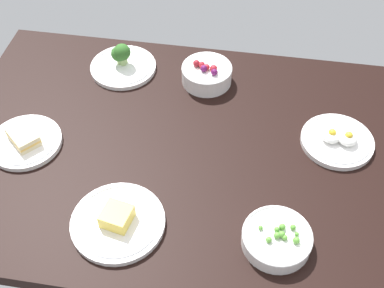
{
  "coord_description": "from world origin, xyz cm",
  "views": [
    {
      "loc": [
        -13.88,
        85.41,
        104.44
      ],
      "look_at": [
        0.0,
        0.0,
        6.0
      ],
      "focal_mm": 46.64,
      "sensor_mm": 36.0,
      "label": 1
    }
  ],
  "objects_px": {
    "plate_cheese": "(118,221)",
    "plate_eggs": "(338,140)",
    "plate_broccoli": "(123,63)",
    "bowl_berries": "(207,74)",
    "plate_sandwich": "(25,141)",
    "bowl_peas": "(277,238)"
  },
  "relations": [
    {
      "from": "plate_sandwich",
      "to": "bowl_berries",
      "type": "bearing_deg",
      "value": -143.63
    },
    {
      "from": "bowl_peas",
      "to": "plate_broccoli",
      "type": "relative_size",
      "value": 0.79
    },
    {
      "from": "bowl_peas",
      "to": "plate_broccoli",
      "type": "xyz_separation_m",
      "value": [
        0.5,
        -0.54,
        -0.0
      ]
    },
    {
      "from": "plate_sandwich",
      "to": "bowl_berries",
      "type": "xyz_separation_m",
      "value": [
        -0.44,
        -0.33,
        0.02
      ]
    },
    {
      "from": "plate_eggs",
      "to": "bowl_berries",
      "type": "distance_m",
      "value": 0.43
    },
    {
      "from": "bowl_peas",
      "to": "plate_broccoli",
      "type": "height_order",
      "value": "plate_broccoli"
    },
    {
      "from": "plate_broccoli",
      "to": "plate_cheese",
      "type": "bearing_deg",
      "value": 103.23
    },
    {
      "from": "plate_eggs",
      "to": "bowl_berries",
      "type": "bearing_deg",
      "value": -26.76
    },
    {
      "from": "plate_broccoli",
      "to": "bowl_berries",
      "type": "bearing_deg",
      "value": 176.1
    },
    {
      "from": "plate_broccoli",
      "to": "plate_cheese",
      "type": "xyz_separation_m",
      "value": [
        -0.13,
        0.55,
        -0.01
      ]
    },
    {
      "from": "plate_broccoli",
      "to": "plate_sandwich",
      "type": "bearing_deg",
      "value": 62.44
    },
    {
      "from": "plate_broccoli",
      "to": "plate_cheese",
      "type": "height_order",
      "value": "plate_broccoli"
    },
    {
      "from": "bowl_berries",
      "to": "plate_cheese",
      "type": "distance_m",
      "value": 0.55
    },
    {
      "from": "plate_eggs",
      "to": "plate_broccoli",
      "type": "height_order",
      "value": "plate_broccoli"
    },
    {
      "from": "plate_cheese",
      "to": "plate_eggs",
      "type": "bearing_deg",
      "value": -146.49
    },
    {
      "from": "plate_broccoli",
      "to": "bowl_berries",
      "type": "relative_size",
      "value": 1.34
    },
    {
      "from": "plate_eggs",
      "to": "bowl_berries",
      "type": "relative_size",
      "value": 1.29
    },
    {
      "from": "plate_sandwich",
      "to": "plate_cheese",
      "type": "relative_size",
      "value": 0.87
    },
    {
      "from": "bowl_berries",
      "to": "plate_broccoli",
      "type": "bearing_deg",
      "value": -3.9
    },
    {
      "from": "bowl_berries",
      "to": "plate_sandwich",
      "type": "bearing_deg",
      "value": 36.37
    },
    {
      "from": "bowl_peas",
      "to": "plate_broccoli",
      "type": "bearing_deg",
      "value": -47.47
    },
    {
      "from": "plate_eggs",
      "to": "bowl_berries",
      "type": "xyz_separation_m",
      "value": [
        0.38,
        -0.19,
        0.02
      ]
    }
  ]
}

